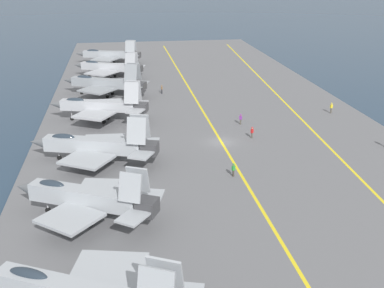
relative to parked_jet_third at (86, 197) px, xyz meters
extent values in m
plane|color=#23384C|center=(19.77, -17.85, -2.91)|extent=(2000.00, 2000.00, 0.00)
cube|color=slate|center=(19.77, -17.85, -2.71)|extent=(189.49, 53.52, 0.40)
cube|color=yellow|center=(19.77, -32.56, -2.50)|extent=(170.24, 10.78, 0.01)
cube|color=yellow|center=(19.77, -17.85, -2.50)|extent=(170.54, 0.36, 0.01)
ellipsoid|color=#232D38|center=(-13.28, 3.31, 0.84)|extent=(2.24, 3.21, 0.92)
cube|color=#9EA3A8|center=(-12.06, -2.19, -0.50)|extent=(6.59, 6.65, 0.28)
cube|color=#9EA3A8|center=(-17.11, -6.16, 2.43)|extent=(1.94, 2.60, 3.05)
cube|color=#9EA3A8|center=(0.15, 0.30, 0.01)|extent=(6.69, 11.05, 1.75)
cone|color=#5B5E60|center=(3.13, 6.27, 0.01)|extent=(2.46, 2.69, 1.66)
cube|color=#38383A|center=(-2.90, -5.81, 0.01)|extent=(2.63, 2.56, 1.49)
ellipsoid|color=#232D38|center=(1.71, 3.42, 0.84)|extent=(2.11, 2.93, 0.96)
cube|color=#9EA3A8|center=(-2.88, 1.38, -0.56)|extent=(6.75, 6.79, 0.28)
cube|color=#9EA3A8|center=(2.84, -1.47, -0.56)|extent=(5.60, 5.85, 0.28)
cube|color=#9EA3A8|center=(-3.16, -4.29, 2.28)|extent=(1.75, 2.33, 2.75)
cube|color=#9EA3A8|center=(-1.52, -5.11, 2.28)|extent=(1.75, 2.33, 2.75)
cube|color=#9EA3A8|center=(-4.72, -4.37, 0.01)|extent=(3.54, 3.41, 0.20)
cube|color=#9EA3A8|center=(-0.65, -6.41, 0.01)|extent=(3.30, 2.88, 0.20)
cylinder|color=#B2B2B7|center=(2.05, 4.12, -1.69)|extent=(0.16, 0.16, 1.64)
cylinder|color=black|center=(2.05, 4.12, -2.21)|extent=(0.46, 0.64, 0.60)
cylinder|color=#B2B2B7|center=(-1.47, -0.19, -1.69)|extent=(0.16, 0.16, 1.64)
cylinder|color=black|center=(-1.47, -0.19, -2.21)|extent=(0.46, 0.64, 0.60)
cylinder|color=#B2B2B7|center=(0.73, -1.29, -1.69)|extent=(0.16, 0.16, 1.64)
cylinder|color=black|center=(0.73, -1.29, -2.21)|extent=(0.46, 0.64, 0.60)
cube|color=#9EA3A8|center=(15.03, -0.01, -0.18)|extent=(5.51, 12.55, 1.80)
cone|color=#5B5E60|center=(17.23, 6.97, -0.18)|extent=(2.35, 2.79, 1.71)
cube|color=#38383A|center=(12.78, -7.14, -0.18)|extent=(2.59, 2.57, 1.53)
ellipsoid|color=#232D38|center=(16.18, 3.64, 0.67)|extent=(1.87, 3.22, 0.99)
cube|color=#9EA3A8|center=(11.76, 0.58, -0.77)|extent=(6.94, 7.15, 0.28)
cube|color=#9EA3A8|center=(18.05, -1.41, -0.77)|extent=(5.12, 5.73, 0.28)
cube|color=#9EA3A8|center=(12.29, -5.56, 2.40)|extent=(1.68, 2.57, 3.31)
cube|color=#9EA3A8|center=(14.10, -6.13, 2.40)|extent=(1.68, 2.57, 3.31)
cube|color=#9EA3A8|center=(10.74, -5.96, -0.18)|extent=(3.58, 3.40, 0.20)
cube|color=#9EA3A8|center=(15.13, -7.35, -0.18)|extent=(3.09, 2.73, 0.20)
cylinder|color=#B2B2B7|center=(16.44, 4.45, -1.80)|extent=(0.16, 0.16, 1.42)
cylinder|color=black|center=(16.44, 4.45, -2.21)|extent=(0.39, 0.64, 0.60)
cylinder|color=#B2B2B7|center=(13.44, -0.84, -1.80)|extent=(0.16, 0.16, 1.42)
cylinder|color=black|center=(13.44, -0.84, -2.21)|extent=(0.39, 0.64, 0.60)
cylinder|color=#B2B2B7|center=(15.85, -1.60, -1.80)|extent=(0.16, 0.16, 1.42)
cylinder|color=black|center=(15.85, -1.60, -2.21)|extent=(0.39, 0.64, 0.60)
cube|color=#A8AAAF|center=(32.11, -0.17, 0.14)|extent=(4.80, 12.03, 1.60)
cone|color=#5B5E60|center=(34.00, 6.57, 0.14)|extent=(2.08, 2.61, 1.52)
cube|color=#38383A|center=(30.17, -7.06, 0.14)|extent=(2.30, 2.38, 1.36)
ellipsoid|color=#232D38|center=(33.10, 3.35, 0.90)|extent=(1.64, 3.06, 0.88)
cube|color=#A8AAAF|center=(28.92, 0.30, -0.38)|extent=(6.75, 6.90, 0.28)
cube|color=#A8AAAF|center=(35.08, -1.43, -0.38)|extent=(4.96, 5.35, 0.28)
cube|color=#A8AAAF|center=(29.72, -5.58, 2.63)|extent=(1.59, 2.47, 3.32)
cube|color=#A8AAAF|center=(31.34, -6.04, 2.63)|extent=(1.59, 2.47, 3.32)
cube|color=#A8AAAF|center=(28.19, -6.00, 0.14)|extent=(3.51, 3.27, 0.20)
cube|color=#A8AAAF|center=(32.42, -7.19, 0.14)|extent=(3.01, 2.55, 0.20)
cylinder|color=#B2B2B7|center=(33.32, 4.14, -1.58)|extent=(0.16, 0.16, 1.85)
cylinder|color=black|center=(33.32, 4.14, -2.21)|extent=(0.37, 0.64, 0.60)
cylinder|color=#B2B2B7|center=(30.70, -1.04, -1.58)|extent=(0.16, 0.16, 1.85)
cylinder|color=black|center=(30.70, -1.04, -2.21)|extent=(0.37, 0.64, 0.60)
cylinder|color=#B2B2B7|center=(32.86, -1.65, -1.58)|extent=(0.16, 0.16, 1.85)
cylinder|color=black|center=(32.86, -1.65, -2.21)|extent=(0.37, 0.64, 0.60)
cube|color=gray|center=(47.93, -0.72, 0.08)|extent=(6.97, 12.22, 1.63)
cone|color=#5B5E60|center=(51.13, 5.98, 0.08)|extent=(2.44, 2.85, 1.55)
cube|color=#38383A|center=(44.66, -7.57, 0.08)|extent=(2.59, 2.68, 1.39)
ellipsoid|color=#232D38|center=(49.61, 2.78, 0.85)|extent=(2.15, 3.19, 0.90)
cube|color=gray|center=(44.76, 0.32, -0.45)|extent=(7.36, 7.43, 0.28)
cube|color=gray|center=(50.73, -2.53, -0.45)|extent=(5.99, 6.41, 0.28)
cube|color=gray|center=(44.49, -5.96, 2.55)|extent=(1.94, 2.61, 3.26)
cube|color=gray|center=(46.03, -6.69, 2.55)|extent=(1.94, 2.61, 3.26)
cube|color=gray|center=(42.89, -6.15, 0.08)|extent=(3.68, 3.59, 0.20)
cube|color=gray|center=(46.89, -8.06, 0.08)|extent=(3.34, 3.08, 0.20)
cylinder|color=#B2B2B7|center=(49.98, 3.56, -1.62)|extent=(0.16, 0.16, 1.77)
cylinder|color=black|center=(49.98, 3.56, -2.21)|extent=(0.46, 0.64, 0.60)
cylinder|color=#B2B2B7|center=(46.35, -1.40, -1.62)|extent=(0.16, 0.16, 1.77)
cylinder|color=black|center=(46.35, -1.40, -2.21)|extent=(0.46, 0.64, 0.60)
cylinder|color=#B2B2B7|center=(48.41, -2.38, -1.62)|extent=(0.16, 0.16, 1.77)
cylinder|color=black|center=(48.41, -2.38, -2.21)|extent=(0.46, 0.64, 0.60)
cube|color=#A8AAAF|center=(63.43, -1.32, 0.01)|extent=(6.36, 11.66, 1.57)
cone|color=#5B5E60|center=(66.29, 5.09, 0.01)|extent=(2.29, 2.69, 1.49)
cube|color=#38383A|center=(60.50, -7.88, 0.01)|extent=(2.45, 2.52, 1.33)
ellipsoid|color=#232D38|center=(64.93, 2.03, 0.75)|extent=(1.99, 3.03, 0.86)
cube|color=#A8AAAF|center=(59.97, -0.22, -0.50)|extent=(7.67, 7.60, 0.28)
cube|color=#A8AAAF|center=(66.56, -3.17, -0.50)|extent=(6.48, 6.13, 0.28)
cube|color=#A8AAAF|center=(60.28, -6.35, 2.12)|extent=(1.70, 2.43, 2.63)
cube|color=#A8AAAF|center=(61.78, -7.02, 2.12)|extent=(1.70, 2.43, 2.63)
cube|color=#A8AAAF|center=(58.70, -6.54, 0.01)|extent=(3.60, 3.46, 0.20)
cube|color=#A8AAAF|center=(62.69, -8.32, 0.01)|extent=(3.27, 2.90, 0.20)
cylinder|color=#B2B2B7|center=(65.26, 2.78, -1.64)|extent=(0.16, 0.16, 1.73)
cylinder|color=black|center=(65.26, 2.78, -2.21)|extent=(0.45, 0.64, 0.60)
cylinder|color=#B2B2B7|center=(61.92, -1.99, -1.64)|extent=(0.16, 0.16, 1.73)
cylinder|color=black|center=(61.92, -1.99, -2.21)|extent=(0.45, 0.64, 0.60)
cylinder|color=#B2B2B7|center=(63.93, -2.89, -1.64)|extent=(0.16, 0.16, 1.73)
cylinder|color=black|center=(63.93, -2.89, -2.21)|extent=(0.45, 0.64, 0.60)
cube|color=#93999E|center=(78.78, -1.26, 0.03)|extent=(4.87, 12.35, 1.59)
cone|color=#5B5E60|center=(80.73, 5.67, 0.03)|extent=(2.09, 2.66, 1.51)
cube|color=#38383A|center=(76.79, -8.35, 0.03)|extent=(2.30, 2.43, 1.35)
ellipsoid|color=#232D38|center=(79.80, 2.37, 0.78)|extent=(1.65, 3.14, 0.87)
cube|color=#93999E|center=(75.35, -0.73, -0.49)|extent=(7.27, 7.28, 0.28)
cube|color=#93999E|center=(81.99, -2.59, -0.49)|extent=(5.47, 5.51, 0.28)
cube|color=#93999E|center=(76.35, -6.83, 2.21)|extent=(1.47, 2.49, 2.75)
cube|color=#93999E|center=(77.96, -7.28, 2.21)|extent=(1.47, 2.49, 2.75)
cube|color=#93999E|center=(74.82, -7.27, 0.03)|extent=(3.54, 3.32, 0.20)
cube|color=#93999E|center=(79.04, -8.46, 0.03)|extent=(3.02, 2.61, 0.20)
cylinder|color=#B2B2B7|center=(80.03, 3.17, -1.64)|extent=(0.16, 0.16, 1.74)
cylinder|color=black|center=(80.03, 3.17, -2.21)|extent=(0.37, 0.64, 0.60)
cylinder|color=#B2B2B7|center=(77.37, -2.17, -1.64)|extent=(0.16, 0.16, 1.74)
cylinder|color=black|center=(77.37, -2.17, -2.21)|extent=(0.37, 0.64, 0.60)
cylinder|color=#B2B2B7|center=(79.51, -2.77, -1.64)|extent=(0.16, 0.16, 1.74)
cylinder|color=black|center=(79.51, -2.77, -2.21)|extent=(0.37, 0.64, 0.60)
cylinder|color=#4C473D|center=(30.69, -39.28, -2.05)|extent=(0.24, 0.24, 0.92)
cube|color=yellow|center=(30.69, -39.28, -1.29)|extent=(0.37, 0.44, 0.61)
sphere|color=beige|center=(30.69, -39.28, -0.85)|extent=(0.22, 0.22, 0.22)
sphere|color=yellow|center=(30.69, -39.28, -0.79)|extent=(0.24, 0.24, 0.24)
cylinder|color=#383328|center=(7.94, -16.80, -2.10)|extent=(0.24, 0.24, 0.83)
cube|color=green|center=(7.94, -16.80, -1.40)|extent=(0.41, 0.46, 0.57)
sphere|color=#9E7051|center=(7.94, -16.80, -0.98)|extent=(0.22, 0.22, 0.22)
sphere|color=green|center=(7.94, -16.80, -0.92)|extent=(0.24, 0.24, 0.24)
cylinder|color=#232328|center=(48.05, -11.94, -2.07)|extent=(0.24, 0.24, 0.89)
cube|color=brown|center=(48.05, -11.94, -1.35)|extent=(0.40, 0.29, 0.54)
sphere|color=beige|center=(48.05, -11.94, -0.95)|extent=(0.22, 0.22, 0.22)
sphere|color=brown|center=(48.05, -11.94, -0.89)|extent=(0.24, 0.24, 0.24)
cylinder|color=#4C473D|center=(27.12, -22.51, -2.09)|extent=(0.24, 0.24, 0.83)
cube|color=purple|center=(27.12, -22.51, -1.38)|extent=(0.44, 0.46, 0.60)
sphere|color=#9E7051|center=(27.12, -22.51, -0.95)|extent=(0.22, 0.22, 0.22)
sphere|color=purple|center=(27.12, -22.51, -0.89)|extent=(0.24, 0.24, 0.24)
cylinder|color=#4C473D|center=(20.70, -22.62, -2.10)|extent=(0.24, 0.24, 0.81)
cube|color=red|center=(20.70, -22.62, -1.39)|extent=(0.44, 0.46, 0.60)
sphere|color=beige|center=(20.70, -22.62, -0.96)|extent=(0.22, 0.22, 0.22)
sphere|color=red|center=(20.70, -22.62, -0.90)|extent=(0.24, 0.24, 0.24)
camera|label=1|loc=(-43.47, -3.87, 21.72)|focal=45.00mm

